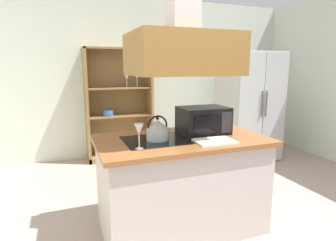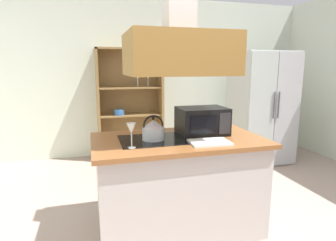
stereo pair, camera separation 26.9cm
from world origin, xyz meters
name	(u,v)px [view 1 (the left image)]	position (x,y,z in m)	size (l,w,h in m)	color
wall_back	(133,78)	(0.00, 3.00, 1.35)	(6.00, 0.12, 2.70)	silver
kitchen_island	(181,183)	(-0.21, 0.40, 0.45)	(1.56, 0.90, 0.90)	#B7AFA9
range_hood	(182,41)	(-0.21, 0.40, 1.76)	(0.90, 0.70, 1.23)	olive
refrigerator	(248,106)	(1.71, 1.98, 0.89)	(0.90, 0.78, 1.78)	#B8BEB9
dish_cabinet	(119,110)	(-0.32, 2.78, 0.81)	(1.09, 0.40, 1.84)	olive
kettle	(158,130)	(-0.44, 0.40, 0.99)	(0.20, 0.20, 0.22)	#B3C0C3
cutting_board	(215,141)	(0.00, 0.15, 0.91)	(0.34, 0.24, 0.02)	white
microwave	(203,120)	(0.07, 0.49, 1.03)	(0.46, 0.35, 0.26)	black
wine_glass_on_counter	(139,130)	(-0.66, 0.19, 1.05)	(0.08, 0.08, 0.21)	silver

